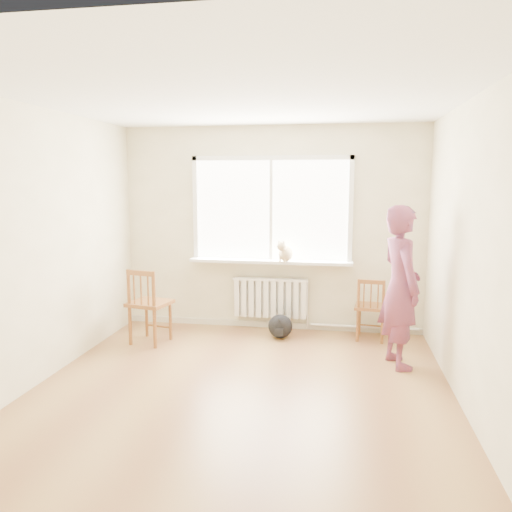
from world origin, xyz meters
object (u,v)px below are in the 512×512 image
at_px(chair_right, 371,309).
at_px(cat, 285,252).
at_px(person, 400,287).
at_px(backpack, 280,326).
at_px(chair_left, 148,306).

xyz_separation_m(chair_right, cat, (-1.10, 0.15, 0.67)).
bearing_deg(person, cat, 36.64).
xyz_separation_m(cat, backpack, (-0.03, -0.26, -0.91)).
relative_size(chair_right, backpack, 2.57).
relative_size(chair_left, backpack, 3.03).
bearing_deg(cat, chair_left, -136.87).
xyz_separation_m(chair_left, cat, (1.61, 0.73, 0.60)).
height_order(person, cat, person).
bearing_deg(chair_right, person, 113.11).
distance_m(cat, backpack, 0.95).
xyz_separation_m(chair_left, chair_right, (2.70, 0.59, -0.07)).
xyz_separation_m(chair_right, backpack, (-1.12, -0.11, -0.25)).
height_order(person, backpack, person).
distance_m(person, cat, 1.67).
bearing_deg(backpack, chair_left, -163.26).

